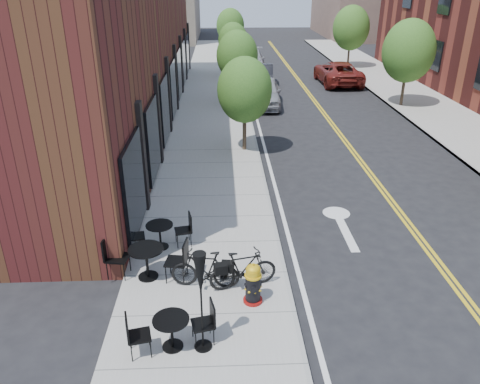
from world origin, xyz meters
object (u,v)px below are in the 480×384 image
object	(u,v)px
bistro_set_c	(160,233)
fire_hydrant	(253,284)
parked_car_a	(264,92)
parked_car_c	(250,61)
bicycle_left	(205,269)
bicycle_right	(243,269)
patio_umbrella	(200,282)
parked_car_far	(338,73)
bistro_set_b	(147,259)
parked_car_b	(262,76)
bistro_set_a	(172,329)

from	to	relation	value
bistro_set_c	fire_hydrant	bearing A→B (deg)	-57.92
parked_car_a	parked_car_c	world-z (taller)	parked_car_a
bicycle_left	parked_car_c	world-z (taller)	parked_car_c
bicycle_right	patio_umbrella	distance (m)	2.38
parked_car_far	patio_umbrella	bearing A→B (deg)	70.34
fire_hydrant	parked_car_c	world-z (taller)	parked_car_c
parked_car_a	parked_car_c	bearing A→B (deg)	95.55
bicycle_right	bistro_set_b	bearing A→B (deg)	64.36
bicycle_right	bistro_set_c	distance (m)	2.81
bistro_set_b	parked_car_c	size ratio (longest dim) A/B	0.37
bistro_set_b	bicycle_right	bearing A→B (deg)	-3.08
parked_car_a	parked_car_b	distance (m)	5.10
patio_umbrella	parked_car_far	size ratio (longest dim) A/B	0.40
fire_hydrant	parked_car_far	size ratio (longest dim) A/B	0.18
bicycle_left	parked_car_b	world-z (taller)	parked_car_b
fire_hydrant	parked_car_far	world-z (taller)	parked_car_far
fire_hydrant	parked_car_b	xyz separation A→B (m)	(2.12, 22.79, 0.10)
bistro_set_c	parked_car_c	distance (m)	26.25
fire_hydrant	bicycle_right	size ratio (longest dim) A/B	0.62
fire_hydrant	parked_car_far	xyz separation A→B (m)	(7.36, 23.38, 0.16)
bistro_set_b	parked_car_a	xyz separation A→B (m)	(4.30, 16.67, 0.13)
fire_hydrant	parked_car_c	distance (m)	28.39
parked_car_b	parked_car_far	xyz separation A→B (m)	(5.23, 0.59, 0.06)
parked_car_a	parked_car_far	bearing A→B (deg)	50.79
bicycle_left	parked_car_c	bearing A→B (deg)	-177.81
bistro_set_b	parked_car_a	size ratio (longest dim) A/B	0.44
parked_car_b	parked_car_c	distance (m)	5.56
bicycle_right	bistro_set_b	xyz separation A→B (m)	(-2.28, 0.48, 0.04)
patio_umbrella	parked_car_c	world-z (taller)	patio_umbrella
bicycle_right	bistro_set_a	world-z (taller)	bicycle_right
bistro_set_b	bistro_set_a	bearing A→B (deg)	-62.60
fire_hydrant	parked_car_a	bearing A→B (deg)	72.45
bicycle_right	parked_car_c	bearing A→B (deg)	-17.71
parked_car_b	bistro_set_c	bearing A→B (deg)	-97.34
bistro_set_b	parked_car_a	bearing A→B (deg)	84.33
fire_hydrant	parked_car_a	distance (m)	17.80
bicycle_left	bistro_set_a	bearing A→B (deg)	-9.15
bicycle_left	patio_umbrella	distance (m)	2.24
bicycle_right	patio_umbrella	size ratio (longest dim) A/B	0.75
parked_car_c	parked_car_far	bearing A→B (deg)	-36.63
bicycle_right	bistro_set_c	xyz separation A→B (m)	(-2.12, 1.84, -0.03)
bistro_set_a	bistro_set_c	xyz separation A→B (m)	(-0.65, 3.75, 0.00)
patio_umbrella	parked_car_a	bearing A→B (deg)	81.36
bistro_set_c	parked_car_b	bearing A→B (deg)	65.79
bicycle_left	parked_car_b	bearing A→B (deg)	179.76
parked_car_c	parked_car_far	size ratio (longest dim) A/B	0.98
bicycle_left	bistro_set_c	xyz separation A→B (m)	(-1.24, 1.81, -0.03)
bicycle_right	parked_car_far	size ratio (longest dim) A/B	0.30
bistro_set_c	parked_car_b	world-z (taller)	parked_car_b
parked_car_a	fire_hydrant	bearing A→B (deg)	-90.89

